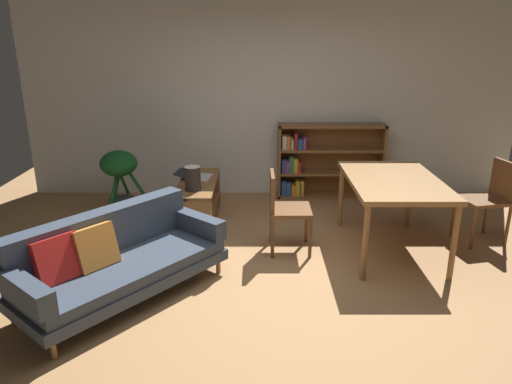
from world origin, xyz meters
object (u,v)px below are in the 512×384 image
(open_laptop, at_px, (195,176))
(dining_table, at_px, (393,185))
(potted_floor_plant, at_px, (119,175))
(desk_speaker, at_px, (192,178))
(dining_chair_near, at_px, (489,196))
(bookshelf, at_px, (322,161))
(media_console, at_px, (198,203))
(dining_chair_far, at_px, (283,206))
(fabric_couch, at_px, (114,258))

(open_laptop, height_order, dining_table, dining_table)
(open_laptop, bearing_deg, potted_floor_plant, 176.15)
(desk_speaker, xyz_separation_m, dining_table, (2.13, -0.47, 0.07))
(potted_floor_plant, height_order, dining_chair_near, dining_chair_near)
(potted_floor_plant, height_order, bookshelf, bookshelf)
(potted_floor_plant, bearing_deg, dining_chair_near, -10.36)
(bookshelf, bearing_deg, desk_speaker, -141.13)
(media_console, distance_m, bookshelf, 1.94)
(dining_table, xyz_separation_m, dining_chair_far, (-1.12, -0.00, -0.23))
(dining_chair_far, bearing_deg, dining_chair_near, 6.27)
(potted_floor_plant, bearing_deg, fabric_couch, -76.41)
(fabric_couch, bearing_deg, dining_chair_near, 17.21)
(media_console, xyz_separation_m, dining_chair_near, (3.25, -0.55, 0.27))
(potted_floor_plant, relative_size, dining_chair_near, 0.92)
(dining_table, bearing_deg, bookshelf, 104.82)
(desk_speaker, bearing_deg, fabric_couch, -110.18)
(media_console, bearing_deg, fabric_couch, -106.96)
(media_console, xyz_separation_m, potted_floor_plant, (-0.99, 0.23, 0.28))
(dining_chair_far, bearing_deg, bookshelf, 70.35)
(dining_table, bearing_deg, desk_speaker, 167.46)
(fabric_couch, relative_size, open_laptop, 3.95)
(media_console, bearing_deg, desk_speaker, -91.81)
(potted_floor_plant, distance_m, bookshelf, 2.75)
(desk_speaker, bearing_deg, potted_floor_plant, 150.91)
(desk_speaker, relative_size, dining_table, 0.19)
(dining_chair_far, distance_m, bookshelf, 1.92)
(bookshelf, bearing_deg, potted_floor_plant, -163.47)
(fabric_couch, xyz_separation_m, media_console, (0.52, 1.72, -0.10))
(dining_chair_near, xyz_separation_m, dining_chair_far, (-2.26, -0.25, -0.02))
(media_console, bearing_deg, dining_chair_near, -9.57)
(dining_chair_near, bearing_deg, potted_floor_plant, 169.64)
(dining_table, bearing_deg, dining_chair_near, 12.12)
(media_console, xyz_separation_m, dining_chair_far, (0.99, -0.80, 0.24))
(desk_speaker, xyz_separation_m, dining_chair_far, (1.00, -0.48, -0.16))
(open_laptop, xyz_separation_m, bookshelf, (1.68, 0.85, -0.03))
(dining_chair_near, bearing_deg, bookshelf, 136.02)
(open_laptop, distance_m, dining_chair_near, 3.37)
(fabric_couch, bearing_deg, potted_floor_plant, 103.59)
(dining_table, distance_m, dining_chair_far, 1.14)
(dining_chair_near, bearing_deg, desk_speaker, 175.99)
(potted_floor_plant, distance_m, dining_table, 3.28)
(open_laptop, height_order, dining_chair_near, dining_chair_near)
(desk_speaker, bearing_deg, dining_table, -12.54)
(fabric_couch, height_order, dining_chair_far, dining_chair_far)
(open_laptop, xyz_separation_m, potted_floor_plant, (-0.95, 0.06, -0.01))
(media_console, height_order, dining_chair_near, dining_chair_near)
(fabric_couch, distance_m, dining_table, 2.82)
(potted_floor_plant, xyz_separation_m, bookshelf, (2.63, 0.78, -0.03))
(dining_chair_near, bearing_deg, dining_table, -167.88)
(dining_table, height_order, dining_chair_far, dining_chair_far)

